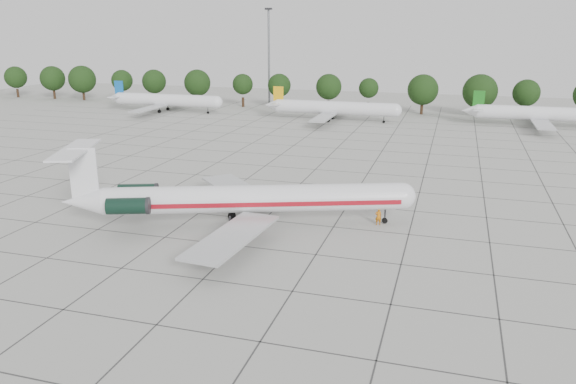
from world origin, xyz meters
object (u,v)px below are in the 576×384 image
at_px(main_airliner, 236,199).
at_px(ground_crew, 378,216).
at_px(bg_airliner_d, 543,114).
at_px(bg_airliner_c, 334,108).
at_px(floodlight_mast, 269,51).
at_px(bg_airliner_b, 166,100).

bearing_deg(main_airliner, ground_crew, -1.70).
bearing_deg(main_airliner, bg_airliner_d, 42.29).
xyz_separation_m(bg_airliner_c, floodlight_mast, (-23.11, 22.75, 11.37)).
bearing_deg(bg_airliner_b, floodlight_mast, 46.23).
xyz_separation_m(ground_crew, bg_airliner_b, (-62.82, 68.72, 1.95)).
bearing_deg(bg_airliner_d, ground_crew, -109.42).
bearing_deg(ground_crew, bg_airliner_d, -127.46).
distance_m(bg_airliner_c, bg_airliner_d, 44.66).
xyz_separation_m(ground_crew, bg_airliner_d, (25.08, 71.13, 1.95)).
bearing_deg(bg_airliner_d, floodlight_mast, 164.47).
bearing_deg(bg_airliner_b, ground_crew, -47.57).
height_order(ground_crew, bg_airliner_b, bg_airliner_b).
bearing_deg(bg_airliner_c, main_airliner, -86.26).
relative_size(main_airliner, floodlight_mast, 1.45).
distance_m(bg_airliner_d, floodlight_mast, 71.07).
height_order(ground_crew, bg_airliner_c, bg_airliner_c).
xyz_separation_m(bg_airliner_b, bg_airliner_d, (87.90, 2.41, 0.00)).
relative_size(bg_airliner_d, floodlight_mast, 1.11).
bearing_deg(ground_crew, main_airliner, 0.36).
bearing_deg(bg_airliner_b, bg_airliner_d, 1.57).
relative_size(bg_airliner_c, bg_airliner_d, 1.00).
xyz_separation_m(main_airliner, bg_airliner_c, (-4.72, 72.05, -0.23)).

